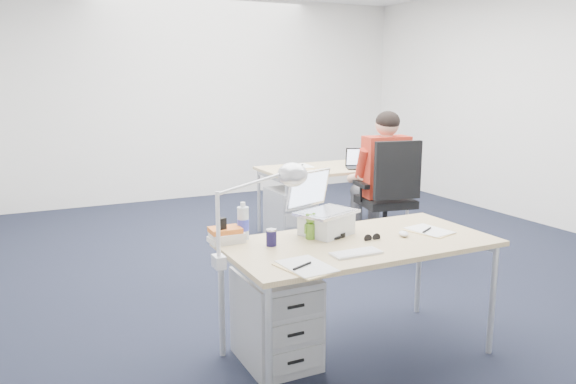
{
  "coord_description": "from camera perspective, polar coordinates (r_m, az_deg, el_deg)",
  "views": [
    {
      "loc": [
        -2.49,
        -4.22,
        1.68
      ],
      "look_at": [
        -0.7,
        -0.55,
        0.85
      ],
      "focal_mm": 35.0,
      "sensor_mm": 36.0,
      "label": 1
    }
  ],
  "objects": [
    {
      "name": "book_stack",
      "position": [
        3.33,
        -6.3,
        -4.35
      ],
      "size": [
        0.2,
        0.15,
        0.09
      ],
      "primitive_type": "cube",
      "rotation": [
        0.0,
        0.0,
        -0.02
      ],
      "color": "silver",
      "rests_on": "desk_near"
    },
    {
      "name": "seated_person",
      "position": [
        5.65,
        9.18,
        1.14
      ],
      "size": [
        0.48,
        0.8,
        1.36
      ],
      "rotation": [
        0.0,
        0.0,
        -0.16
      ],
      "color": "#A82818",
      "rests_on": "ground"
    },
    {
      "name": "drawer_pedestal_near",
      "position": [
        3.43,
        -1.24,
        -12.69
      ],
      "size": [
        0.4,
        0.5,
        0.55
      ],
      "primitive_type": "cube",
      "color": "#A3A5A8",
      "rests_on": "ground"
    },
    {
      "name": "far_cup",
      "position": [
        6.44,
        8.54,
        3.31
      ],
      "size": [
        0.09,
        0.09,
        0.1
      ],
      "primitive_type": "cylinder",
      "rotation": [
        0.0,
        0.0,
        0.34
      ],
      "color": "white",
      "rests_on": "desk_far"
    },
    {
      "name": "bear_figurine",
      "position": [
        3.37,
        2.3,
        -3.45
      ],
      "size": [
        0.1,
        0.09,
        0.16
      ],
      "primitive_type": null,
      "rotation": [
        0.0,
        0.0,
        0.32
      ],
      "color": "#3F7C21",
      "rests_on": "desk_near"
    },
    {
      "name": "headphones",
      "position": [
        3.43,
        4.3,
        -4.37
      ],
      "size": [
        0.23,
        0.2,
        0.03
      ],
      "primitive_type": null,
      "rotation": [
        0.0,
        0.0,
        -0.36
      ],
      "color": "black",
      "rests_on": "desk_near"
    },
    {
      "name": "desk_far",
      "position": [
        6.18,
        4.7,
        2.17
      ],
      "size": [
        1.6,
        0.8,
        0.73
      ],
      "color": "tan",
      "rests_on": "ground"
    },
    {
      "name": "papers_right",
      "position": [
        3.65,
        14.14,
        -3.87
      ],
      "size": [
        0.24,
        0.31,
        0.01
      ],
      "primitive_type": "cube",
      "rotation": [
        0.0,
        0.0,
        0.22
      ],
      "color": "#F5D48E",
      "rests_on": "desk_near"
    },
    {
      "name": "desk_near",
      "position": [
        3.39,
        7.23,
        -5.69
      ],
      "size": [
        1.6,
        0.8,
        0.73
      ],
      "color": "tan",
      "rests_on": "ground"
    },
    {
      "name": "papers_left",
      "position": [
        2.88,
        1.81,
        -7.66
      ],
      "size": [
        0.25,
        0.33,
        0.01
      ],
      "primitive_type": "cube",
      "rotation": [
        0.0,
        0.0,
        0.12
      ],
      "color": "#F5D48E",
      "rests_on": "desk_near"
    },
    {
      "name": "sunglasses",
      "position": [
        3.4,
        8.55,
        -4.63
      ],
      "size": [
        0.11,
        0.06,
        0.03
      ],
      "primitive_type": null,
      "rotation": [
        0.0,
        0.0,
        -0.05
      ],
      "color": "black",
      "rests_on": "desk_near"
    },
    {
      "name": "can_koozie",
      "position": [
        3.24,
        -1.7,
        -4.63
      ],
      "size": [
        0.08,
        0.08,
        0.1
      ],
      "primitive_type": "cylinder",
      "rotation": [
        0.0,
        0.0,
        -0.34
      ],
      "color": "#18133D",
      "rests_on": "desk_near"
    },
    {
      "name": "cordless_phone",
      "position": [
        3.29,
        -6.65,
        -3.94
      ],
      "size": [
        0.05,
        0.03,
        0.16
      ],
      "primitive_type": "cube",
      "rotation": [
        0.0,
        0.0,
        0.24
      ],
      "color": "black",
      "rests_on": "desk_near"
    },
    {
      "name": "floor",
      "position": [
        5.18,
        4.26,
        -7.46
      ],
      "size": [
        7.0,
        7.0,
        0.0
      ],
      "primitive_type": "plane",
      "color": "black",
      "rests_on": "ground"
    },
    {
      "name": "drawer_pedestal_far",
      "position": [
        5.87,
        0.23,
        -2.37
      ],
      "size": [
        0.4,
        0.5,
        0.55
      ],
      "primitive_type": "cube",
      "color": "#A3A5A8",
      "rests_on": "ground"
    },
    {
      "name": "silver_laptop",
      "position": [
        3.45,
        3.95,
        -1.25
      ],
      "size": [
        0.44,
        0.39,
        0.38
      ],
      "primitive_type": null,
      "rotation": [
        0.0,
        0.0,
        0.36
      ],
      "color": "silver",
      "rests_on": "desk_near"
    },
    {
      "name": "desk_lamp",
      "position": [
        2.89,
        -4.13,
        -2.18
      ],
      "size": [
        0.5,
        0.35,
        0.54
      ],
      "primitive_type": null,
      "rotation": [
        0.0,
        0.0,
        -0.42
      ],
      "color": "silver",
      "rests_on": "desk_near"
    },
    {
      "name": "wireless_keyboard",
      "position": [
        3.12,
        6.93,
        -6.16
      ],
      "size": [
        0.28,
        0.12,
        0.01
      ],
      "primitive_type": "cube",
      "rotation": [
        0.0,
        0.0,
        -0.0
      ],
      "color": "white",
      "rests_on": "desk_near"
    },
    {
      "name": "room",
      "position": [
        4.9,
        4.56,
        11.85
      ],
      "size": [
        6.02,
        7.02,
        2.8
      ],
      "color": "silver",
      "rests_on": "ground"
    },
    {
      "name": "computer_mouse",
      "position": [
        3.51,
        11.66,
        -4.18
      ],
      "size": [
        0.08,
        0.1,
        0.03
      ],
      "primitive_type": "ellipsoid",
      "rotation": [
        0.0,
        0.0,
        -0.36
      ],
      "color": "white",
      "rests_on": "desk_near"
    },
    {
      "name": "water_bottle",
      "position": [
        3.37,
        -4.59,
        -2.92
      ],
      "size": [
        0.08,
        0.08,
        0.23
      ],
      "primitive_type": "cylinder",
      "rotation": [
        0.0,
        0.0,
        0.17
      ],
      "color": "silver",
      "rests_on": "desk_near"
    },
    {
      "name": "office_chair",
      "position": [
        5.56,
        9.96,
        -2.88
      ],
      "size": [
        0.82,
        0.82,
        1.12
      ],
      "rotation": [
        0.0,
        0.0,
        -0.19
      ],
      "color": "black",
      "rests_on": "ground"
    },
    {
      "name": "far_papers",
      "position": [
        6.13,
        1.19,
        2.61
      ],
      "size": [
        0.24,
        0.33,
        0.01
      ],
      "primitive_type": "cube",
      "rotation": [
        0.0,
        0.0,
        -0.04
      ],
      "color": "white",
      "rests_on": "desk_far"
    },
    {
      "name": "dark_laptop",
      "position": [
        6.05,
        7.48,
        3.43
      ],
      "size": [
        0.4,
        0.4,
        0.22
      ],
      "primitive_type": null,
      "rotation": [
        0.0,
        0.0,
        -0.41
      ],
      "color": "black",
      "rests_on": "desk_far"
    }
  ]
}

